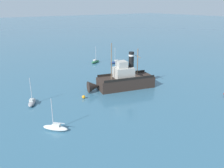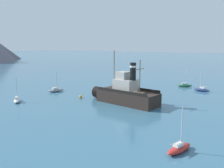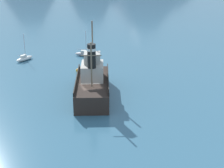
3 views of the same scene
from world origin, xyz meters
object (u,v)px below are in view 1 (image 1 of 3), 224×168
object	(u,v)px
sailboat_grey	(32,102)
sailboat_green	(95,61)
sailboat_navy	(116,62)
sailboat_white	(56,128)
old_tugboat	(123,80)
mooring_buoy	(84,97)

from	to	relation	value
sailboat_grey	sailboat_green	xyz separation A→B (m)	(20.18, -26.21, 0.00)
sailboat_green	sailboat_navy	distance (m)	6.39
sailboat_white	sailboat_navy	distance (m)	41.17
sailboat_navy	old_tugboat	bearing A→B (deg)	147.25
old_tugboat	sailboat_green	distance (m)	24.22
sailboat_grey	sailboat_green	bearing A→B (deg)	-52.40
old_tugboat	sailboat_navy	xyz separation A→B (m)	(18.59, -11.96, -1.40)
sailboat_green	mooring_buoy	xyz separation A→B (m)	(-23.27, 17.23, -0.10)
old_tugboat	mooring_buoy	bearing A→B (deg)	91.40
mooring_buoy	sailboat_navy	bearing A→B (deg)	-49.21
sailboat_navy	sailboat_grey	bearing A→B (deg)	117.07
sailboat_grey	sailboat_green	distance (m)	33.08
sailboat_green	mooring_buoy	bearing A→B (deg)	143.48
sailboat_green	old_tugboat	bearing A→B (deg)	162.26
sailboat_green	sailboat_grey	bearing A→B (deg)	127.60
sailboat_grey	sailboat_green	world-z (taller)	same
old_tugboat	mooring_buoy	xyz separation A→B (m)	(-0.24, 9.86, -1.50)
old_tugboat	sailboat_white	bearing A→B (deg)	113.79
sailboat_navy	mooring_buoy	size ratio (longest dim) A/B	7.41
mooring_buoy	sailboat_white	bearing A→B (deg)	131.51
sailboat_white	sailboat_green	bearing A→B (deg)	-40.09
old_tugboat	sailboat_white	distance (m)	20.93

